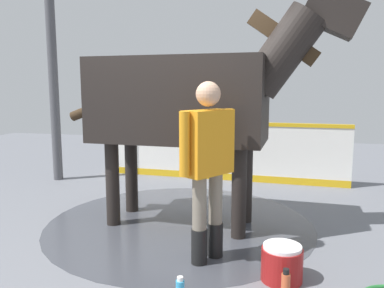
% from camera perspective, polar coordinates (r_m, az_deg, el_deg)
% --- Properties ---
extents(ground_plane, '(16.00, 16.00, 0.02)m').
position_cam_1_polar(ground_plane, '(4.44, -6.01, -13.12)').
color(ground_plane, slate).
extents(wet_patch, '(3.17, 3.17, 0.00)m').
position_cam_1_polar(wet_patch, '(4.72, -1.79, -11.58)').
color(wet_patch, '#42444C').
rests_on(wet_patch, ground).
extents(barrier_wall, '(0.29, 4.37, 1.03)m').
position_cam_1_polar(barrier_wall, '(6.76, 4.07, -1.34)').
color(barrier_wall, white).
rests_on(barrier_wall, ground).
extents(roof_post_far, '(0.16, 0.16, 3.07)m').
position_cam_1_polar(roof_post_far, '(7.06, -19.84, 7.25)').
color(roof_post_far, '#4C4C51').
rests_on(roof_post_far, ground).
extents(horse, '(1.04, 3.39, 2.64)m').
position_cam_1_polar(horse, '(4.40, -0.23, 6.80)').
color(horse, black).
rests_on(horse, ground).
extents(handler, '(0.58, 0.45, 1.67)m').
position_cam_1_polar(handler, '(3.50, 2.38, -2.35)').
color(handler, black).
rests_on(handler, ground).
extents(wash_bucket, '(0.35, 0.35, 0.31)m').
position_cam_1_polar(wash_bucket, '(3.46, 13.23, -16.85)').
color(wash_bucket, maroon).
rests_on(wash_bucket, ground).
extents(bottle_spray, '(0.07, 0.07, 0.24)m').
position_cam_1_polar(bottle_spray, '(3.23, 13.76, -19.64)').
color(bottle_spray, '#CC5933').
rests_on(bottle_spray, ground).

